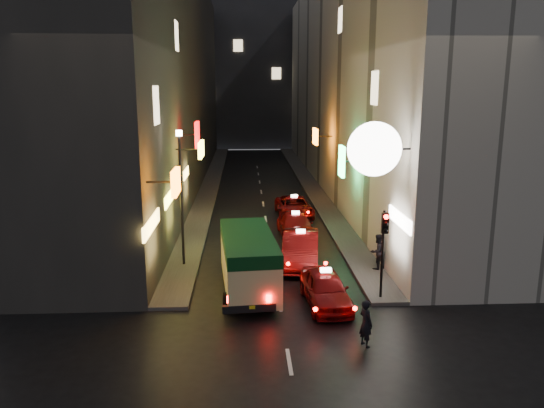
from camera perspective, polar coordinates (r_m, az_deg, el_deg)
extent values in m
cube|color=#33302E|center=(45.29, -11.79, 13.17)|extent=(6.00, 52.00, 18.00)
cube|color=orange|center=(20.26, -10.31, 2.35)|extent=(0.18, 1.50, 0.96)
cube|color=#FFEC3F|center=(28.91, -7.64, 5.85)|extent=(0.18, 2.02, 0.86)
cube|color=#F20A0A|center=(30.69, -8.05, 7.39)|extent=(0.18, 1.32, 1.49)
cube|color=#FAC857|center=(21.28, -12.85, -2.13)|extent=(0.10, 3.44, 0.55)
cube|color=#FFEC3F|center=(26.25, -10.97, 0.71)|extent=(0.10, 3.20, 0.55)
cube|color=#FAC857|center=(33.49, -9.26, 3.30)|extent=(0.10, 2.56, 0.55)
cube|color=#FFE5B2|center=(23.10, -12.37, 10.33)|extent=(0.06, 1.30, 1.60)
cube|color=#FFE5B2|center=(31.13, -10.24, 17.36)|extent=(0.06, 1.30, 1.60)
cube|color=#B3AFA4|center=(45.75, 9.00, 13.27)|extent=(6.00, 52.00, 18.00)
cylinder|color=white|center=(20.52, 10.97, 5.82)|extent=(2.07, 0.18, 2.07)
cube|color=#32FF6F|center=(29.79, 7.51, 4.57)|extent=(0.18, 1.12, 1.71)
cube|color=orange|center=(38.39, 4.68, 7.26)|extent=(0.18, 1.75, 1.13)
cube|color=white|center=(22.13, 13.61, -1.60)|extent=(0.10, 3.03, 0.55)
cube|color=#FFE5B2|center=(26.54, 10.98, 12.15)|extent=(0.06, 1.30, 1.60)
cube|color=#FFE5B2|center=(36.58, 7.36, 19.05)|extent=(0.06, 1.30, 1.60)
cube|color=#333338|center=(76.85, -2.06, 14.52)|extent=(30.00, 10.00, 22.00)
cube|color=#4E4B48|center=(45.62, -6.63, 2.07)|extent=(1.50, 52.00, 0.15)
cube|color=#4E4B48|center=(45.87, 4.03, 2.18)|extent=(1.50, 52.00, 0.15)
cube|color=beige|center=(21.63, -2.57, -6.03)|extent=(2.44, 5.78, 2.06)
cube|color=#0B3817|center=(21.39, -2.59, -4.01)|extent=(2.47, 5.80, 0.52)
cube|color=black|center=(21.83, -2.58, -5.29)|extent=(2.28, 3.54, 0.47)
cube|color=black|center=(19.36, -2.48, -11.14)|extent=(1.94, 0.34, 0.28)
cube|color=#FF0A05|center=(19.16, -4.62, -10.21)|extent=(0.17, 0.06, 0.26)
cube|color=#FF0A05|center=(19.17, -0.35, -10.16)|extent=(0.17, 0.06, 0.26)
cylinder|color=black|center=(23.68, -4.69, -7.04)|extent=(0.21, 0.71, 0.71)
cylinder|color=black|center=(20.33, -0.02, -10.37)|extent=(0.21, 0.71, 0.71)
imported|color=maroon|center=(20.70, 5.78, -8.76)|extent=(2.34, 5.00, 1.55)
cube|color=white|center=(20.40, 5.83, -6.50)|extent=(0.43, 0.21, 0.16)
sphere|color=#FF0A05|center=(18.57, 4.69, -11.23)|extent=(0.16, 0.16, 0.16)
sphere|color=#FF0A05|center=(18.80, 8.91, -11.04)|extent=(0.16, 0.16, 0.16)
imported|color=maroon|center=(25.10, 3.09, -4.56)|extent=(3.07, 5.95, 1.81)
cube|color=white|center=(24.83, 3.12, -2.36)|extent=(0.44, 0.23, 0.16)
sphere|color=#FF0A05|center=(22.57, 1.75, -6.45)|extent=(0.16, 0.16, 0.16)
sphere|color=#FF0A05|center=(22.75, 5.80, -6.35)|extent=(0.16, 0.16, 0.16)
imported|color=maroon|center=(29.76, 2.56, -2.12)|extent=(2.21, 4.86, 1.52)
cube|color=white|center=(29.55, 2.57, -0.53)|extent=(0.43, 0.20, 0.16)
sphere|color=#FF0A05|center=(27.61, 1.60, -3.22)|extent=(0.16, 0.16, 0.16)
sphere|color=#FF0A05|center=(27.75, 4.37, -3.18)|extent=(0.16, 0.16, 0.16)
imported|color=maroon|center=(34.44, 2.41, -0.13)|extent=(2.25, 4.77, 1.47)
cube|color=white|center=(34.27, 2.42, 1.22)|extent=(0.43, 0.21, 0.16)
sphere|color=#FF0A05|center=(32.33, 1.60, -0.92)|extent=(0.16, 0.16, 0.16)
sphere|color=#FF0A05|center=(32.46, 3.90, -0.89)|extent=(0.16, 0.16, 0.16)
imported|color=black|center=(17.76, 10.07, -12.20)|extent=(0.59, 0.69, 1.78)
imported|color=black|center=(24.52, 11.30, -4.80)|extent=(0.82, 0.72, 1.85)
cylinder|color=black|center=(21.08, 11.79, -5.33)|extent=(0.10, 0.10, 3.50)
cube|color=black|center=(20.56, 12.07, -2.03)|extent=(0.26, 0.18, 0.80)
sphere|color=#FF0A05|center=(20.39, 12.18, -1.37)|extent=(0.18, 0.18, 0.18)
sphere|color=black|center=(20.45, 12.15, -2.10)|extent=(0.17, 0.17, 0.17)
sphere|color=black|center=(20.52, 12.12, -2.83)|extent=(0.17, 0.17, 0.17)
cylinder|color=black|center=(24.50, -9.70, 0.28)|extent=(0.12, 0.12, 6.00)
cylinder|color=#FFE5BF|center=(24.05, -9.97, 7.52)|extent=(0.28, 0.28, 0.25)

